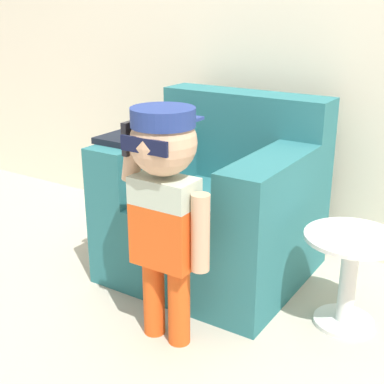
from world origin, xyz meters
TOP-DOWN VIEW (x-y plane):
  - ground_plane at (0.00, 0.00)m, footprint 10.00×10.00m
  - wall_back at (0.00, 0.81)m, footprint 10.00×0.05m
  - armchair at (-0.05, 0.25)m, footprint 0.94×0.87m
  - person_child at (0.09, -0.40)m, footprint 0.40×0.30m
  - side_table at (0.69, 0.10)m, footprint 0.40×0.40m

SIDE VIEW (x-z plane):
  - ground_plane at x=0.00m, z-range 0.00..0.00m
  - side_table at x=0.69m, z-range 0.05..0.47m
  - armchair at x=-0.05m, z-range -0.10..0.80m
  - person_child at x=0.09m, z-range 0.16..1.15m
  - wall_back at x=0.00m, z-range 0.00..2.60m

